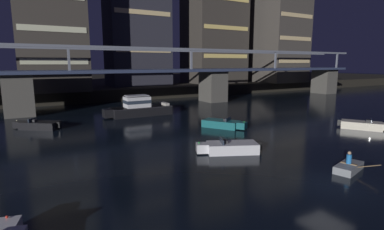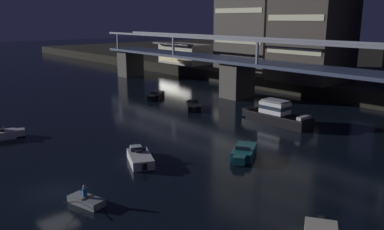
{
  "view_description": "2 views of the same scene",
  "coord_description": "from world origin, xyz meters",
  "px_view_note": "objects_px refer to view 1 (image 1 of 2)",
  "views": [
    {
      "loc": [
        -14.97,
        -10.43,
        6.98
      ],
      "look_at": [
        0.06,
        16.19,
        1.68
      ],
      "focal_mm": 28.01,
      "sensor_mm": 36.0,
      "label": 1
    },
    {
      "loc": [
        26.36,
        -9.72,
        12.21
      ],
      "look_at": [
        -4.44,
        16.8,
        2.23
      ],
      "focal_mm": 36.94,
      "sensor_mm": 36.0,
      "label": 2
    }
  ],
  "objects_px": {
    "tower_west_tall": "(49,15)",
    "speedboat_near_center": "(364,125)",
    "river_bridge": "(131,80)",
    "speedboat_far_center": "(230,148)",
    "cabin_cruiser_near_left": "(139,108)",
    "speedboat_mid_left": "(223,124)",
    "speedboat_far_left": "(38,125)",
    "dinghy_with_paddler": "(349,167)",
    "tower_east_tall": "(214,16)",
    "tower_east_low": "(277,29)"
  },
  "relations": [
    {
      "from": "tower_west_tall",
      "to": "speedboat_near_center",
      "type": "xyz_separation_m",
      "value": [
        26.67,
        -39.47,
        -14.54
      ]
    },
    {
      "from": "river_bridge",
      "to": "tower_west_tall",
      "type": "distance_m",
      "value": 18.68
    },
    {
      "from": "tower_west_tall",
      "to": "speedboat_far_center",
      "type": "xyz_separation_m",
      "value": [
        8.95,
        -39.36,
        -14.54
      ]
    },
    {
      "from": "cabin_cruiser_near_left",
      "to": "speedboat_mid_left",
      "type": "relative_size",
      "value": 1.91
    },
    {
      "from": "speedboat_far_left",
      "to": "dinghy_with_paddler",
      "type": "distance_m",
      "value": 29.75
    },
    {
      "from": "cabin_cruiser_near_left",
      "to": "speedboat_far_left",
      "type": "relative_size",
      "value": 1.95
    },
    {
      "from": "speedboat_far_center",
      "to": "speedboat_far_left",
      "type": "bearing_deg",
      "value": 126.56
    },
    {
      "from": "tower_east_tall",
      "to": "speedboat_mid_left",
      "type": "bearing_deg",
      "value": -122.07
    },
    {
      "from": "speedboat_far_center",
      "to": "tower_west_tall",
      "type": "bearing_deg",
      "value": 102.81
    },
    {
      "from": "river_bridge",
      "to": "tower_east_low",
      "type": "height_order",
      "value": "tower_east_low"
    },
    {
      "from": "tower_east_tall",
      "to": "tower_east_low",
      "type": "distance_m",
      "value": 16.87
    },
    {
      "from": "tower_west_tall",
      "to": "speedboat_near_center",
      "type": "relative_size",
      "value": 5.37
    },
    {
      "from": "tower_west_tall",
      "to": "speedboat_mid_left",
      "type": "distance_m",
      "value": 37.32
    },
    {
      "from": "dinghy_with_paddler",
      "to": "speedboat_mid_left",
      "type": "bearing_deg",
      "value": 87.73
    },
    {
      "from": "river_bridge",
      "to": "speedboat_far_center",
      "type": "xyz_separation_m",
      "value": [
        -1.17,
        -27.8,
        -3.91
      ]
    },
    {
      "from": "tower_east_tall",
      "to": "speedboat_near_center",
      "type": "height_order",
      "value": "tower_east_tall"
    },
    {
      "from": "tower_west_tall",
      "to": "tower_east_tall",
      "type": "distance_m",
      "value": 37.69
    },
    {
      "from": "river_bridge",
      "to": "speedboat_far_center",
      "type": "height_order",
      "value": "river_bridge"
    },
    {
      "from": "tower_west_tall",
      "to": "cabin_cruiser_near_left",
      "type": "relative_size",
      "value": 2.81
    },
    {
      "from": "river_bridge",
      "to": "tower_east_low",
      "type": "xyz_separation_m",
      "value": [
        42.81,
        12.02,
        11.28
      ]
    },
    {
      "from": "river_bridge",
      "to": "tower_east_tall",
      "type": "xyz_separation_m",
      "value": [
        27.0,
        17.18,
        14.07
      ]
    },
    {
      "from": "cabin_cruiser_near_left",
      "to": "speedboat_far_left",
      "type": "bearing_deg",
      "value": -168.59
    },
    {
      "from": "cabin_cruiser_near_left",
      "to": "river_bridge",
      "type": "bearing_deg",
      "value": 78.7
    },
    {
      "from": "speedboat_near_center",
      "to": "speedboat_far_left",
      "type": "bearing_deg",
      "value": 150.42
    },
    {
      "from": "tower_west_tall",
      "to": "speedboat_far_center",
      "type": "distance_m",
      "value": 42.91
    },
    {
      "from": "speedboat_near_center",
      "to": "river_bridge",
      "type": "bearing_deg",
      "value": 120.67
    },
    {
      "from": "river_bridge",
      "to": "tower_east_tall",
      "type": "bearing_deg",
      "value": 32.48
    },
    {
      "from": "river_bridge",
      "to": "tower_east_tall",
      "type": "height_order",
      "value": "tower_east_tall"
    },
    {
      "from": "cabin_cruiser_near_left",
      "to": "speedboat_far_center",
      "type": "height_order",
      "value": "cabin_cruiser_near_left"
    },
    {
      "from": "tower_east_low",
      "to": "speedboat_far_left",
      "type": "relative_size",
      "value": 5.76
    },
    {
      "from": "cabin_cruiser_near_left",
      "to": "speedboat_far_left",
      "type": "distance_m",
      "value": 12.55
    },
    {
      "from": "speedboat_near_center",
      "to": "dinghy_with_paddler",
      "type": "bearing_deg",
      "value": -152.17
    },
    {
      "from": "tower_east_low",
      "to": "speedboat_far_center",
      "type": "distance_m",
      "value": 61.24
    },
    {
      "from": "tower_east_tall",
      "to": "speedboat_mid_left",
      "type": "xyz_separation_m",
      "value": [
        -23.22,
        -37.05,
        -17.98
      ]
    },
    {
      "from": "tower_west_tall",
      "to": "tower_east_low",
      "type": "distance_m",
      "value": 52.94
    },
    {
      "from": "speedboat_near_center",
      "to": "dinghy_with_paddler",
      "type": "relative_size",
      "value": 1.72
    },
    {
      "from": "speedboat_far_left",
      "to": "dinghy_with_paddler",
      "type": "height_order",
      "value": "dinghy_with_paddler"
    },
    {
      "from": "river_bridge",
      "to": "dinghy_with_paddler",
      "type": "distance_m",
      "value": 35.34
    },
    {
      "from": "speedboat_near_center",
      "to": "speedboat_mid_left",
      "type": "xyz_separation_m",
      "value": [
        -12.77,
        8.04,
        0.0
      ]
    },
    {
      "from": "speedboat_mid_left",
      "to": "tower_east_tall",
      "type": "bearing_deg",
      "value": 57.93
    },
    {
      "from": "tower_east_tall",
      "to": "tower_east_low",
      "type": "height_order",
      "value": "tower_east_tall"
    },
    {
      "from": "speedboat_far_center",
      "to": "speedboat_near_center",
      "type": "bearing_deg",
      "value": -0.34
    },
    {
      "from": "river_bridge",
      "to": "speedboat_far_center",
      "type": "relative_size",
      "value": 19.86
    },
    {
      "from": "speedboat_mid_left",
      "to": "speedboat_far_center",
      "type": "height_order",
      "value": "same"
    },
    {
      "from": "river_bridge",
      "to": "speedboat_mid_left",
      "type": "height_order",
      "value": "river_bridge"
    },
    {
      "from": "speedboat_mid_left",
      "to": "dinghy_with_paddler",
      "type": "relative_size",
      "value": 1.72
    },
    {
      "from": "tower_west_tall",
      "to": "cabin_cruiser_near_left",
      "type": "xyz_separation_m",
      "value": [
        8.49,
        -19.7,
        -13.91
      ]
    },
    {
      "from": "tower_east_tall",
      "to": "tower_east_low",
      "type": "xyz_separation_m",
      "value": [
        15.82,
        -5.16,
        -2.79
      ]
    },
    {
      "from": "river_bridge",
      "to": "speedboat_near_center",
      "type": "height_order",
      "value": "river_bridge"
    },
    {
      "from": "cabin_cruiser_near_left",
      "to": "speedboat_far_left",
      "type": "xyz_separation_m",
      "value": [
        -12.28,
        -2.48,
        -0.64
      ]
    }
  ]
}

